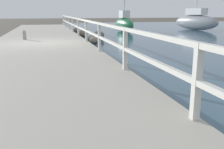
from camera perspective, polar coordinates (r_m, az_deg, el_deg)
ground_plane at (r=12.78m, az=-15.26°, el=5.22°), size 120.00×120.00×0.00m
dock_walkway at (r=12.76m, az=-15.31°, el=5.95°), size 4.54×36.00×0.33m
railing at (r=12.82m, az=-5.66°, el=10.32°), size 0.10×32.50×1.04m
boulder_upstream at (r=22.90m, az=-5.83°, el=9.46°), size 0.39×0.35×0.29m
boulder_near_dock at (r=15.57m, az=-4.41°, el=7.87°), size 0.58×0.52×0.43m
boulder_water_edge at (r=18.83m, az=-6.33°, el=8.91°), size 0.67×0.61×0.50m
boulder_mid_strip at (r=16.85m, az=-2.98°, el=8.54°), size 0.75×0.67×0.56m
boulder_downstream at (r=23.03m, az=-7.85°, el=9.54°), size 0.50×0.45×0.38m
boulder_far_strip at (r=14.77m, az=-3.89°, el=7.47°), size 0.51×0.46×0.38m
mooring_bollard at (r=14.46m, az=-18.53°, el=8.19°), size 0.18×0.18×0.48m
sailboat_gray at (r=27.12m, az=17.72°, el=11.01°), size 2.25×5.79×6.36m
sailboat_green at (r=24.09m, az=2.68°, el=11.05°), size 1.29×3.69×5.53m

